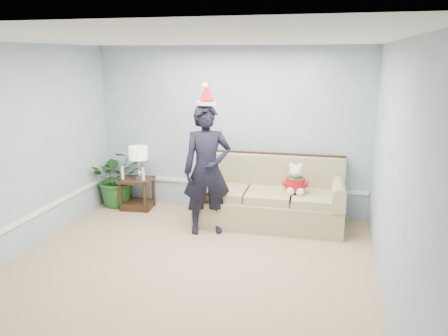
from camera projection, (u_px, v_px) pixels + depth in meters
name	position (u px, v px, depth m)	size (l,w,h in m)	color
room_shell	(177.00, 167.00, 4.78)	(4.54, 5.04, 2.74)	tan
wainscot_trim	(131.00, 203.00, 6.39)	(4.49, 4.99, 0.06)	white
sofa	(270.00, 200.00, 6.76)	(2.24, 1.01, 1.04)	#56602D
side_table	(137.00, 197.00, 7.44)	(0.60, 0.53, 0.53)	#332112
table_lamp	(138.00, 154.00, 7.23)	(0.31, 0.31, 0.55)	silver
candle_pair	(133.00, 174.00, 7.26)	(0.43, 0.06, 0.22)	silver
houseplant	(118.00, 177.00, 7.55)	(0.90, 0.78, 1.00)	#20541F
man	(207.00, 170.00, 6.26)	(0.69, 0.45, 1.89)	black
santa_hat	(207.00, 95.00, 6.01)	(0.34, 0.37, 0.32)	silver
teddy_bear	(295.00, 182.00, 6.48)	(0.32, 0.34, 0.47)	silver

